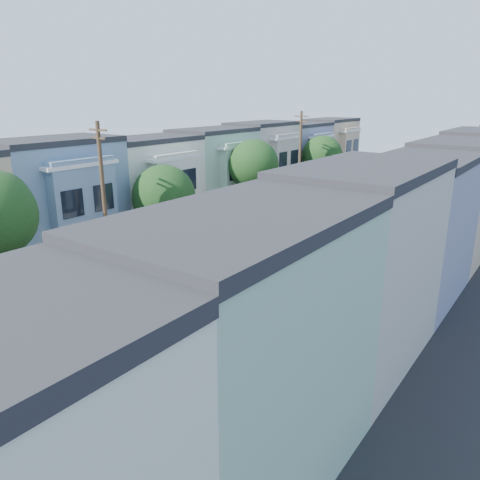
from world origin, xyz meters
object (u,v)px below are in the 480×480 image
object	(u,v)px
parked_right_c	(366,235)
parked_left_c	(124,270)
utility_pole_near	(104,200)
parked_right_b	(218,323)
tree_c	(163,197)
tree_d	(253,165)
parked_right_d	(404,211)
lead_sedan	(268,266)
parked_right_a	(91,400)
utility_pole_far	(300,159)
fedex_truck	(181,292)
parked_left_d	(229,231)
tree_e	(321,156)
tree_far_r	(429,183)

from	to	relation	value
parked_right_c	parked_left_c	bearing A→B (deg)	-125.31
utility_pole_near	parked_right_b	bearing A→B (deg)	-11.80
utility_pole_near	tree_c	bearing A→B (deg)	90.02
tree_d	parked_right_d	distance (m)	15.90
lead_sedan	parked_right_c	xyz separation A→B (m)	(2.50, 11.03, 0.01)
parked_right_a	tree_d	bearing A→B (deg)	107.94
parked_left_c	parked_right_b	xyz separation A→B (m)	(9.80, -2.34, 0.05)
utility_pole_far	parked_right_d	world-z (taller)	utility_pole_far
parked_right_a	lead_sedan	bearing A→B (deg)	94.17
fedex_truck	parked_right_b	distance (m)	3.02
parked_left_c	parked_right_b	distance (m)	10.07
utility_pole_far	parked_left_c	world-z (taller)	utility_pole_far
parked_left_c	parked_right_b	world-z (taller)	parked_right_b
fedex_truck	parked_left_d	distance (m)	15.06
lead_sedan	parked_right_b	distance (m)	8.90
utility_pole_far	utility_pole_near	bearing A→B (deg)	-90.00
utility_pole_near	tree_e	bearing A→B (deg)	90.00
tree_d	parked_right_d	size ratio (longest dim) A/B	1.54
tree_d	parked_right_b	bearing A→B (deg)	-59.90
tree_far_r	parked_right_d	world-z (taller)	tree_far_r
utility_pole_far	tree_d	bearing A→B (deg)	-90.01
tree_e	fedex_truck	world-z (taller)	tree_e
parked_right_a	tree_far_r	bearing A→B (deg)	82.34
fedex_truck	parked_right_b	xyz separation A→B (m)	(2.89, -0.44, -0.77)
tree_e	fedex_truck	xyz separation A→B (m)	(8.31, -33.07, -3.46)
parked_left_d	tree_c	bearing A→B (deg)	-97.34
parked_left_c	parked_right_a	bearing A→B (deg)	-43.06
utility_pole_far	fedex_truck	xyz separation A→B (m)	(8.31, -27.90, -3.65)
tree_d	tree_e	xyz separation A→B (m)	(0.00, 14.19, -0.54)
parked_left_c	utility_pole_far	bearing A→B (deg)	95.59
tree_c	tree_e	xyz separation A→B (m)	(-0.00, 25.87, 0.46)
utility_pole_far	fedex_truck	world-z (taller)	utility_pole_far
tree_e	tree_c	bearing A→B (deg)	-90.00
tree_c	parked_right_d	size ratio (longest dim) A/B	1.34
tree_c	utility_pole_near	bearing A→B (deg)	-89.98
tree_e	parked_right_a	distance (m)	42.88
tree_c	parked_right_c	size ratio (longest dim) A/B	1.68
parked_left_d	tree_d	bearing A→B (deg)	109.72
fedex_truck	parked_right_a	world-z (taller)	fedex_truck
tree_c	parked_right_d	bearing A→B (deg)	62.93
tree_e	utility_pole_far	world-z (taller)	utility_pole_far
tree_far_r	parked_left_d	bearing A→B (deg)	-126.57
tree_c	utility_pole_near	distance (m)	5.34
parked_right_c	tree_d	bearing A→B (deg)	175.59
tree_d	parked_left_c	world-z (taller)	tree_d
tree_e	parked_left_c	size ratio (longest dim) A/B	1.60
utility_pole_near	fedex_truck	size ratio (longest dim) A/B	1.78
tree_c	fedex_truck	distance (m)	11.39
tree_c	parked_right_a	world-z (taller)	tree_c
fedex_truck	parked_left_d	bearing A→B (deg)	110.39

